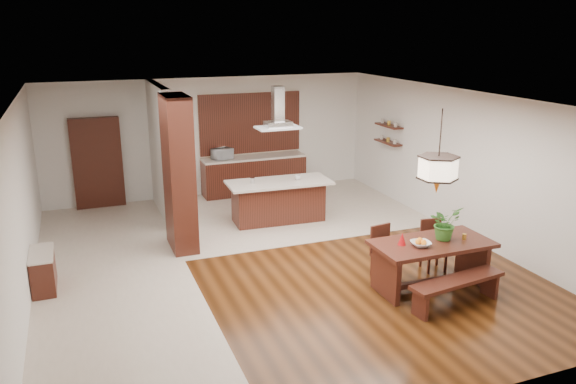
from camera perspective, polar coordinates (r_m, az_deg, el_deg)
name	(u,v)px	position (r m, az deg, el deg)	size (l,w,h in m)	color
room_shell	(272,148)	(9.61, -1.67, 4.46)	(9.00, 9.04, 2.92)	#331909
tile_hallway	(115,283)	(9.76, -17.16, -8.86)	(2.50, 9.00, 0.01)	beige
tile_kitchen	(287,211)	(12.84, -0.05, -1.96)	(5.50, 4.00, 0.01)	beige
soffit_band	(271,100)	(9.48, -1.72, 9.34)	(8.00, 9.00, 0.02)	#3E230F
partition_pier	(179,174)	(10.55, -11.04, 1.82)	(0.45, 1.00, 2.90)	black
partition_stub	(161,151)	(12.57, -12.78, 4.06)	(0.18, 2.40, 2.90)	silver
hallway_console	(43,271)	(9.84, -23.61, -7.37)	(0.37, 0.88, 0.63)	black
hallway_doorway	(97,163)	(13.62, -18.79, 2.80)	(1.10, 0.20, 2.10)	black
rear_counter	(254,175)	(14.17, -3.47, 1.77)	(2.60, 0.62, 0.95)	black
kitchen_window	(250,123)	(14.14, -3.88, 7.01)	(2.60, 0.08, 1.50)	#97572D
shelf_lower	(388,142)	(13.69, 10.12, 5.00)	(0.26, 0.90, 0.04)	black
shelf_upper	(389,126)	(13.62, 10.20, 6.64)	(0.26, 0.90, 0.04)	black
dining_table	(431,254)	(9.27, 14.35, -6.13)	(1.90, 0.95, 0.79)	black
dining_bench	(456,292)	(8.91, 16.74, -9.75)	(1.61, 0.35, 0.45)	black
dining_chair_left	(386,253)	(9.51, 9.94, -6.12)	(0.39, 0.39, 0.89)	black
dining_chair_right	(434,246)	(10.01, 14.62, -5.31)	(0.39, 0.39, 0.87)	black
pendant_lantern	(439,152)	(8.78, 15.12, 3.97)	(0.64, 0.64, 1.31)	#FFE6C3
foliage_plant	(445,223)	(9.26, 15.64, -3.05)	(0.49, 0.43, 0.55)	#316B23
fruit_bowl	(421,244)	(8.96, 13.33, -5.15)	(0.30, 0.30, 0.07)	beige
napkin_cone	(402,239)	(8.93, 11.52, -4.69)	(0.12, 0.12, 0.20)	#BA0D11
gold_ornament	(464,237)	(9.41, 17.48, -4.35)	(0.07, 0.07, 0.09)	gold
kitchen_island	(278,201)	(12.06, -0.98, -0.88)	(2.24, 1.06, 0.91)	black
range_hood	(278,108)	(11.63, -1.04, 8.57)	(0.90, 0.55, 0.87)	silver
island_cup	(298,177)	(12.01, 0.99, 1.48)	(0.12, 0.12, 0.10)	silver
microwave	(222,154)	(13.79, -6.71, 3.87)	(0.48, 0.32, 0.26)	silver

